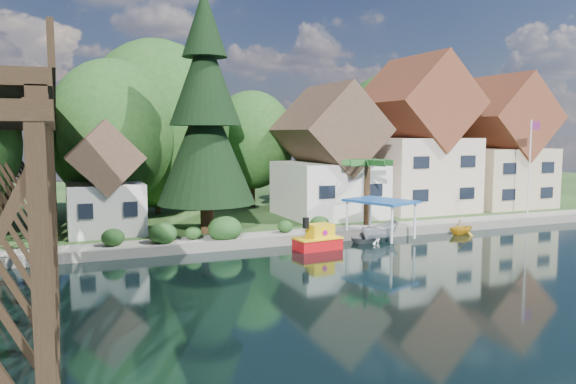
% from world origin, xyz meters
% --- Properties ---
extents(ground, '(140.00, 140.00, 0.00)m').
position_xyz_m(ground, '(0.00, 0.00, 0.00)').
color(ground, black).
rests_on(ground, ground).
extents(bank, '(140.00, 52.00, 0.50)m').
position_xyz_m(bank, '(0.00, 34.00, 0.25)').
color(bank, '#27461C').
rests_on(bank, ground).
extents(seawall, '(60.00, 0.40, 0.62)m').
position_xyz_m(seawall, '(4.00, 8.00, 0.31)').
color(seawall, slate).
rests_on(seawall, ground).
extents(promenade, '(50.00, 2.60, 0.06)m').
position_xyz_m(promenade, '(6.00, 9.30, 0.53)').
color(promenade, gray).
rests_on(promenade, bank).
extents(trestle_bridge, '(4.12, 44.18, 9.30)m').
position_xyz_m(trestle_bridge, '(-16.00, 5.17, 5.35)').
color(trestle_bridge, black).
rests_on(trestle_bridge, ground).
extents(house_left, '(7.64, 8.64, 11.02)m').
position_xyz_m(house_left, '(7.00, 16.00, 5.14)').
color(house_left, silver).
rests_on(house_left, bank).
extents(house_center, '(8.65, 9.18, 13.89)m').
position_xyz_m(house_center, '(16.00, 16.50, 6.42)').
color(house_center, beige).
rests_on(house_center, bank).
extents(house_right, '(8.15, 8.64, 12.45)m').
position_xyz_m(house_right, '(25.00, 16.00, 5.78)').
color(house_right, '#C2AE8B').
rests_on(house_right, bank).
extents(shed, '(5.09, 5.40, 7.85)m').
position_xyz_m(shed, '(-11.00, 14.50, 3.83)').
color(shed, silver).
rests_on(shed, bank).
extents(bg_trees, '(49.90, 13.30, 10.57)m').
position_xyz_m(bg_trees, '(1.00, 21.25, 7.29)').
color(bg_trees, '#382314').
rests_on(bg_trees, bank).
extents(shrubs, '(15.76, 2.47, 1.70)m').
position_xyz_m(shrubs, '(-4.60, 9.26, 1.23)').
color(shrubs, '#1D4518').
rests_on(shrubs, bank).
extents(conifer, '(6.78, 6.78, 16.69)m').
position_xyz_m(conifer, '(-4.44, 11.96, 8.54)').
color(conifer, '#382314').
rests_on(conifer, bank).
extents(palm_tree, '(3.74, 3.74, 5.27)m').
position_xyz_m(palm_tree, '(7.45, 10.39, 5.10)').
color(palm_tree, '#382314').
rests_on(palm_tree, bank).
extents(flagpole, '(1.24, 0.31, 8.03)m').
position_xyz_m(flagpole, '(22.21, 9.09, 5.42)').
color(flagpole, white).
rests_on(flagpole, bank).
extents(tugboat, '(3.15, 1.94, 2.17)m').
position_xyz_m(tugboat, '(1.31, 5.98, 0.65)').
color(tugboat, red).
rests_on(tugboat, ground).
extents(boat_white_a, '(3.88, 3.12, 0.71)m').
position_xyz_m(boat_white_a, '(6.12, 7.01, 0.36)').
color(boat_white_a, silver).
rests_on(boat_white_a, ground).
extents(boat_canopy, '(4.39, 5.24, 2.88)m').
position_xyz_m(boat_canopy, '(6.48, 6.88, 1.23)').
color(boat_canopy, silver).
rests_on(boat_canopy, ground).
extents(boat_yellow, '(2.48, 2.19, 1.21)m').
position_xyz_m(boat_yellow, '(13.43, 6.86, 0.61)').
color(boat_yellow, gold).
rests_on(boat_yellow, ground).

